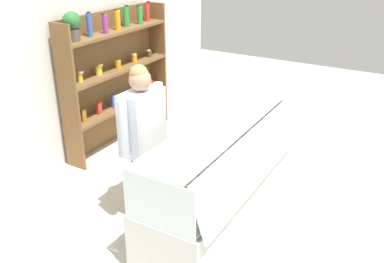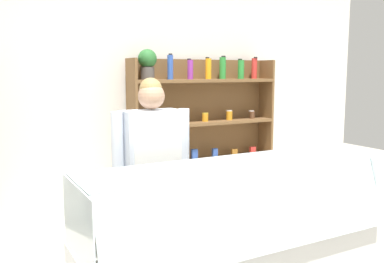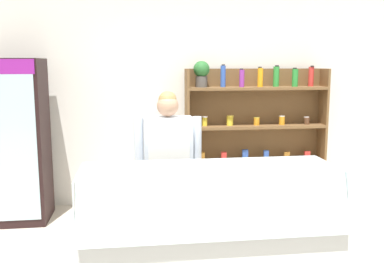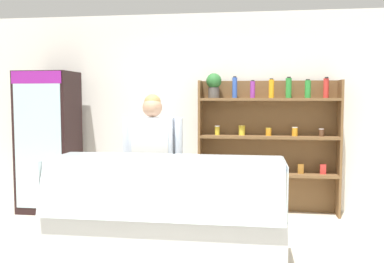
{
  "view_description": "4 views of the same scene",
  "coord_description": "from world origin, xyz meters",
  "px_view_note": "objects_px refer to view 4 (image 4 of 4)",
  "views": [
    {
      "loc": [
        -3.39,
        -1.61,
        2.62
      ],
      "look_at": [
        -0.1,
        0.32,
        0.87
      ],
      "focal_mm": 40.0,
      "sensor_mm": 36.0,
      "label": 1
    },
    {
      "loc": [
        -1.75,
        -2.35,
        1.62
      ],
      "look_at": [
        -0.24,
        0.4,
        1.19
      ],
      "focal_mm": 40.0,
      "sensor_mm": 36.0,
      "label": 2
    },
    {
      "loc": [
        -0.75,
        -3.36,
        1.84
      ],
      "look_at": [
        -0.25,
        0.38,
        1.24
      ],
      "focal_mm": 40.0,
      "sensor_mm": 36.0,
      "label": 3
    },
    {
      "loc": [
        0.6,
        -3.72,
        1.54
      ],
      "look_at": [
        -0.03,
        0.66,
        1.19
      ],
      "focal_mm": 40.0,
      "sensor_mm": 36.0,
      "label": 4
    }
  ],
  "objects_px": {
    "drinks_fridge": "(49,142)",
    "deli_display_case": "(166,235)",
    "shelving_unit": "(265,137)",
    "shop_clerk": "(153,155)"
  },
  "relations": [
    {
      "from": "drinks_fridge",
      "to": "shop_clerk",
      "type": "bearing_deg",
      "value": -31.98
    },
    {
      "from": "shelving_unit",
      "to": "deli_display_case",
      "type": "relative_size",
      "value": 0.89
    },
    {
      "from": "drinks_fridge",
      "to": "deli_display_case",
      "type": "bearing_deg",
      "value": -41.52
    },
    {
      "from": "shelving_unit",
      "to": "shop_clerk",
      "type": "xyz_separation_m",
      "value": [
        -1.21,
        -1.37,
        -0.09
      ]
    },
    {
      "from": "drinks_fridge",
      "to": "deli_display_case",
      "type": "xyz_separation_m",
      "value": [
        1.98,
        -1.75,
        -0.63
      ]
    },
    {
      "from": "drinks_fridge",
      "to": "shelving_unit",
      "type": "distance_m",
      "value": 2.93
    },
    {
      "from": "shelving_unit",
      "to": "shop_clerk",
      "type": "distance_m",
      "value": 1.83
    },
    {
      "from": "shelving_unit",
      "to": "deli_display_case",
      "type": "bearing_deg",
      "value": -114.23
    },
    {
      "from": "drinks_fridge",
      "to": "deli_display_case",
      "type": "distance_m",
      "value": 2.72
    },
    {
      "from": "shelving_unit",
      "to": "deli_display_case",
      "type": "xyz_separation_m",
      "value": [
        -0.93,
        -2.06,
        -0.71
      ]
    }
  ]
}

